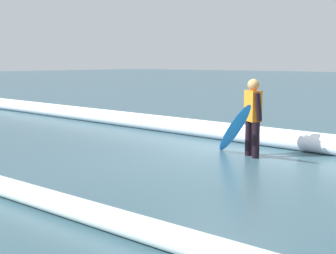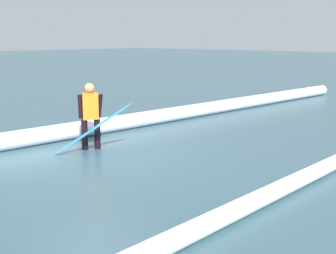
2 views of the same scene
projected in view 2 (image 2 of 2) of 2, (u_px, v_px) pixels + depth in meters
ground_plane at (90, 157)px, 9.54m from camera, size 143.08×143.08×0.00m
surfer at (90, 113)px, 10.01m from camera, size 0.46×0.37×1.48m
surfboard at (93, 129)px, 9.71m from camera, size 1.48×1.27×1.11m
wave_crest_foreground at (63, 132)px, 11.02m from camera, size 25.84×2.24×0.41m
wave_crest_midground at (290, 184)px, 7.33m from camera, size 19.22×0.52×0.27m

